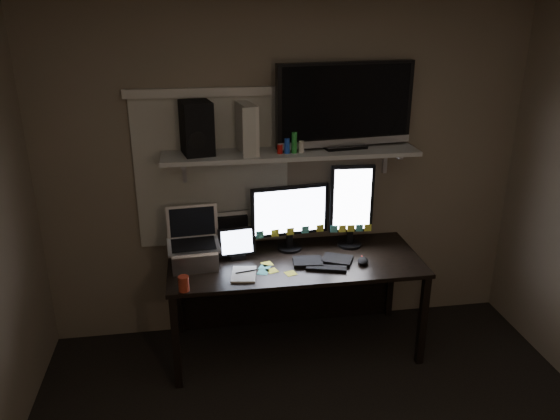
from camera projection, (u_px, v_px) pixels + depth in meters
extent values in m
plane|color=#695E4C|center=(287.00, 175.00, 4.07)|extent=(3.60, 0.00, 3.60)
cube|color=beige|center=(212.00, 173.00, 3.95)|extent=(1.10, 0.02, 1.10)
cube|color=black|center=(295.00, 262.00, 3.91)|extent=(1.80, 0.75, 0.03)
cube|color=black|center=(287.00, 283.00, 4.37)|extent=(1.80, 0.02, 0.70)
cube|color=black|center=(176.00, 343.00, 3.61)|extent=(0.05, 0.05, 0.70)
cube|color=black|center=(423.00, 321.00, 3.85)|extent=(0.05, 0.05, 0.70)
cube|color=black|center=(178.00, 293.00, 4.22)|extent=(0.05, 0.05, 0.70)
cube|color=black|center=(390.00, 277.00, 4.47)|extent=(0.05, 0.05, 0.70)
cube|color=#AAA9A5|center=(291.00, 153.00, 3.83)|extent=(1.80, 0.35, 0.03)
cube|color=black|center=(290.00, 217.00, 3.99)|extent=(0.58, 0.13, 0.51)
cube|color=black|center=(351.00, 206.00, 4.02)|extent=(0.32, 0.08, 0.64)
cube|color=black|center=(323.00, 261.00, 3.86)|extent=(0.46, 0.28, 0.03)
ellipsoid|color=black|center=(363.00, 261.00, 3.84)|extent=(0.11, 0.13, 0.04)
cube|color=silver|center=(244.00, 274.00, 3.68)|extent=(0.19, 0.25, 0.01)
cube|color=black|center=(237.00, 243.00, 3.90)|extent=(0.28, 0.14, 0.23)
cube|color=black|center=(232.00, 230.00, 4.05)|extent=(0.23, 0.12, 0.28)
cube|color=silver|center=(193.00, 240.00, 3.74)|extent=(0.38, 0.31, 0.40)
cylinder|color=maroon|center=(184.00, 284.00, 3.47)|extent=(0.09, 0.09, 0.10)
cube|color=black|center=(345.00, 106.00, 3.81)|extent=(1.01, 0.30, 0.60)
cube|color=#B8B1A6|center=(247.00, 128.00, 3.73)|extent=(0.14, 0.29, 0.34)
cube|color=black|center=(197.00, 128.00, 3.69)|extent=(0.24, 0.27, 0.36)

